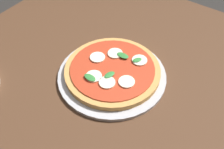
% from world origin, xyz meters
% --- Properties ---
extents(dining_table, '(1.26, 1.18, 0.73)m').
position_xyz_m(dining_table, '(0.00, 0.00, 0.64)').
color(dining_table, '#4C301E').
rests_on(dining_table, ground_plane).
extents(serving_tray, '(0.35, 0.35, 0.01)m').
position_xyz_m(serving_tray, '(0.04, -0.02, 0.73)').
color(serving_tray, '#B2B2B7').
rests_on(serving_tray, dining_table).
extents(pizza, '(0.31, 0.31, 0.03)m').
position_xyz_m(pizza, '(0.04, -0.03, 0.75)').
color(pizza, tan).
rests_on(pizza, serving_tray).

